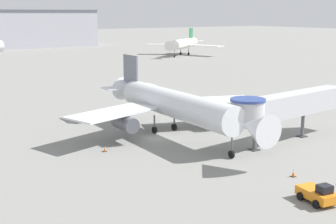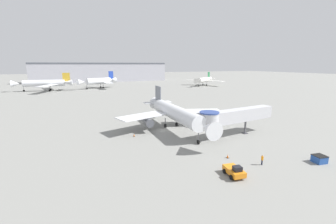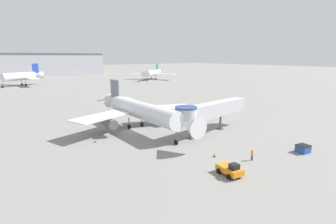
# 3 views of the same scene
# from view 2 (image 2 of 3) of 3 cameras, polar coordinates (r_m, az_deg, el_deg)

# --- Properties ---
(ground_plane) EXTENTS (800.00, 800.00, 0.00)m
(ground_plane) POSITION_cam_2_polar(r_m,az_deg,el_deg) (56.24, -0.99, -4.62)
(ground_plane) COLOR gray
(main_airplane) EXTENTS (28.99, 32.72, 9.84)m
(main_airplane) POSITION_cam_2_polar(r_m,az_deg,el_deg) (56.26, 1.64, -0.24)
(main_airplane) COLOR silver
(main_airplane) RESTS_ON ground_plane
(jet_bridge) EXTENTS (20.62, 5.38, 6.41)m
(jet_bridge) POSITION_cam_2_polar(r_m,az_deg,el_deg) (52.45, 16.14, -0.98)
(jet_bridge) COLOR #B7B7BC
(jet_bridge) RESTS_ON ground_plane
(pushback_tug_orange) EXTENTS (2.61, 3.77, 1.83)m
(pushback_tug_orange) POSITION_cam_2_polar(r_m,az_deg,el_deg) (35.35, 16.50, -14.15)
(pushback_tug_orange) COLOR orange
(pushback_tug_orange) RESTS_ON ground_plane
(service_container_blue) EXTENTS (2.20, 2.09, 1.26)m
(service_container_blue) POSITION_cam_2_polar(r_m,az_deg,el_deg) (45.83, 34.05, -9.85)
(service_container_blue) COLOR #234C9E
(service_container_blue) RESTS_ON ground_plane
(traffic_cone_near_nose) EXTENTS (0.45, 0.45, 0.75)m
(traffic_cone_near_nose) POSITION_cam_2_polar(r_m,az_deg,el_deg) (41.41, 14.93, -10.74)
(traffic_cone_near_nose) COLOR black
(traffic_cone_near_nose) RESTS_ON ground_plane
(traffic_cone_port_wing) EXTENTS (0.43, 0.43, 0.71)m
(traffic_cone_port_wing) POSITION_cam_2_polar(r_m,az_deg,el_deg) (51.93, -8.62, -5.79)
(traffic_cone_port_wing) COLOR black
(traffic_cone_port_wing) RESTS_ON ground_plane
(ground_crew_marshaller) EXTENTS (0.24, 0.36, 1.72)m
(ground_crew_marshaller) POSITION_cam_2_polar(r_m,az_deg,el_deg) (40.32, 22.81, -10.97)
(ground_crew_marshaller) COLOR #1E2338
(ground_crew_marshaller) RESTS_ON ground_plane
(background_jet_gold_tail) EXTENTS (33.75, 38.03, 10.97)m
(background_jet_gold_tail) POSITION_cam_2_polar(r_m,az_deg,el_deg) (158.08, -28.64, 6.45)
(background_jet_gold_tail) COLOR silver
(background_jet_gold_tail) RESTS_ON ground_plane
(background_jet_green_tail) EXTENTS (25.04, 27.12, 10.20)m
(background_jet_green_tail) POSITION_cam_2_polar(r_m,az_deg,el_deg) (175.86, 9.15, 8.06)
(background_jet_green_tail) COLOR white
(background_jet_green_tail) RESTS_ON ground_plane
(background_jet_blue_tail) EXTENTS (27.21, 26.72, 11.46)m
(background_jet_blue_tail) POSITION_cam_2_polar(r_m,az_deg,el_deg) (161.17, -17.03, 7.54)
(background_jet_blue_tail) COLOR silver
(background_jet_blue_tail) RESTS_ON ground_plane
(terminal_building) EXTENTS (121.32, 20.06, 17.64)m
(terminal_building) POSITION_cam_2_polar(r_m,az_deg,el_deg) (226.78, -16.32, 9.69)
(terminal_building) COLOR #A8A8B2
(terminal_building) RESTS_ON ground_plane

